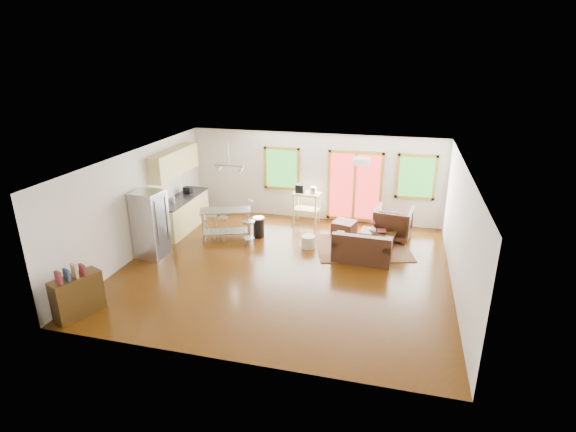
% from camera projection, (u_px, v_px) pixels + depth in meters
% --- Properties ---
extents(floor, '(7.50, 7.00, 0.02)m').
position_uv_depth(floor, '(285.00, 268.00, 10.60)').
color(floor, '#361B04').
rests_on(floor, ground).
extents(ceiling, '(7.50, 7.00, 0.02)m').
position_uv_depth(ceiling, '(285.00, 159.00, 9.69)').
color(ceiling, silver).
rests_on(ceiling, ground).
extents(back_wall, '(7.50, 0.02, 2.60)m').
position_uv_depth(back_wall, '(315.00, 177.00, 13.33)').
color(back_wall, beige).
rests_on(back_wall, ground).
extents(left_wall, '(0.02, 7.00, 2.60)m').
position_uv_depth(left_wall, '(137.00, 203.00, 11.01)').
color(left_wall, beige).
rests_on(left_wall, ground).
extents(right_wall, '(0.02, 7.00, 2.60)m').
position_uv_depth(right_wall, '(460.00, 232.00, 9.27)').
color(right_wall, beige).
rests_on(right_wall, ground).
extents(front_wall, '(7.50, 0.02, 2.60)m').
position_uv_depth(front_wall, '(227.00, 292.00, 6.95)').
color(front_wall, beige).
rests_on(front_wall, ground).
extents(window_left, '(1.10, 0.05, 1.30)m').
position_uv_depth(window_left, '(282.00, 169.00, 13.45)').
color(window_left, '#235B1E').
rests_on(window_left, back_wall).
extents(french_doors, '(1.60, 0.05, 2.10)m').
position_uv_depth(french_doors, '(355.00, 186.00, 13.08)').
color(french_doors, red).
rests_on(french_doors, back_wall).
extents(window_right, '(1.10, 0.05, 1.30)m').
position_uv_depth(window_right, '(416.00, 177.00, 12.55)').
color(window_right, '#235B1E').
rests_on(window_right, back_wall).
extents(rug, '(2.74, 2.36, 0.02)m').
position_uv_depth(rug, '(363.00, 247.00, 11.67)').
color(rug, '#485C34').
rests_on(rug, floor).
extents(loveseat, '(1.43, 0.85, 0.75)m').
position_uv_depth(loveseat, '(362.00, 249.00, 10.89)').
color(loveseat, black).
rests_on(loveseat, floor).
extents(coffee_table, '(0.98, 0.67, 0.36)m').
position_uv_depth(coffee_table, '(378.00, 233.00, 11.77)').
color(coffee_table, '#36240C').
rests_on(coffee_table, floor).
extents(armchair, '(1.06, 1.01, 0.98)m').
position_uv_depth(armchair, '(393.00, 222.00, 12.10)').
color(armchair, black).
rests_on(armchair, floor).
extents(ottoman, '(0.70, 0.70, 0.38)m').
position_uv_depth(ottoman, '(344.00, 228.00, 12.46)').
color(ottoman, black).
rests_on(ottoman, floor).
extents(pouf, '(0.42, 0.42, 0.32)m').
position_uv_depth(pouf, '(308.00, 242.00, 11.65)').
color(pouf, beige).
rests_on(pouf, floor).
extents(vase, '(0.20, 0.21, 0.32)m').
position_uv_depth(vase, '(373.00, 228.00, 11.58)').
color(vase, silver).
rests_on(vase, coffee_table).
extents(book, '(0.22, 0.06, 0.29)m').
position_uv_depth(book, '(378.00, 226.00, 11.65)').
color(book, maroon).
rests_on(book, coffee_table).
extents(cabinets, '(0.64, 2.24, 2.30)m').
position_uv_depth(cabinets, '(180.00, 198.00, 12.63)').
color(cabinets, tan).
rests_on(cabinets, floor).
extents(refrigerator, '(0.74, 0.71, 1.68)m').
position_uv_depth(refrigerator, '(151.00, 224.00, 10.93)').
color(refrigerator, '#B7BABC').
rests_on(refrigerator, floor).
extents(island, '(1.43, 0.98, 0.84)m').
position_uv_depth(island, '(226.00, 219.00, 12.02)').
color(island, '#B7BABC').
rests_on(island, floor).
extents(cup, '(0.16, 0.14, 0.14)m').
position_uv_depth(cup, '(250.00, 201.00, 12.08)').
color(cup, silver).
rests_on(cup, island).
extents(bar_stool_a, '(0.41, 0.41, 0.67)m').
position_uv_depth(bar_stool_a, '(211.00, 222.00, 12.07)').
color(bar_stool_a, '#B7BABC').
rests_on(bar_stool_a, floor).
extents(bar_stool_b, '(0.40, 0.40, 0.64)m').
position_uv_depth(bar_stool_b, '(223.00, 223.00, 12.03)').
color(bar_stool_b, '#B7BABC').
rests_on(bar_stool_b, floor).
extents(bar_stool_c, '(0.40, 0.40, 0.68)m').
position_uv_depth(bar_stool_c, '(249.00, 227.00, 11.65)').
color(bar_stool_c, '#B7BABC').
rests_on(bar_stool_c, floor).
extents(trash_can, '(0.34, 0.34, 0.57)m').
position_uv_depth(trash_can, '(259.00, 227.00, 12.27)').
color(trash_can, black).
rests_on(trash_can, floor).
extents(kitchen_cart, '(0.80, 0.55, 1.18)m').
position_uv_depth(kitchen_cart, '(306.00, 197.00, 13.08)').
color(kitchen_cart, tan).
rests_on(kitchen_cart, floor).
extents(bookshelf, '(0.68, 0.99, 1.08)m').
position_uv_depth(bookshelf, '(77.00, 295.00, 8.59)').
color(bookshelf, '#36240C').
rests_on(bookshelf, floor).
extents(ceiling_flush, '(0.35, 0.35, 0.12)m').
position_uv_depth(ceiling_flush, '(362.00, 161.00, 9.89)').
color(ceiling_flush, white).
rests_on(ceiling_flush, ceiling).
extents(pendant_light, '(0.80, 0.18, 0.79)m').
position_uv_depth(pendant_light, '(229.00, 169.00, 11.74)').
color(pendant_light, gray).
rests_on(pendant_light, ceiling).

